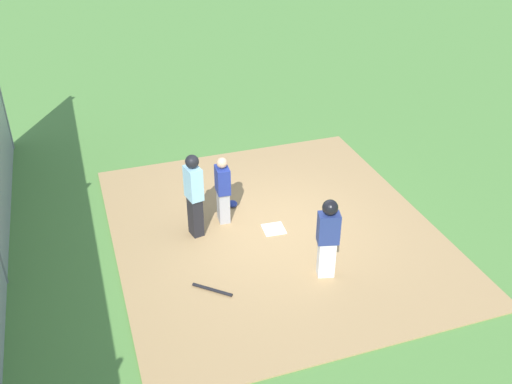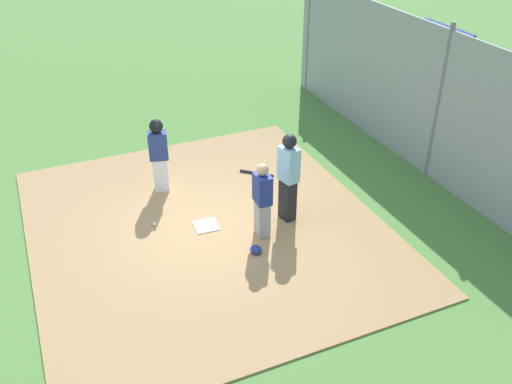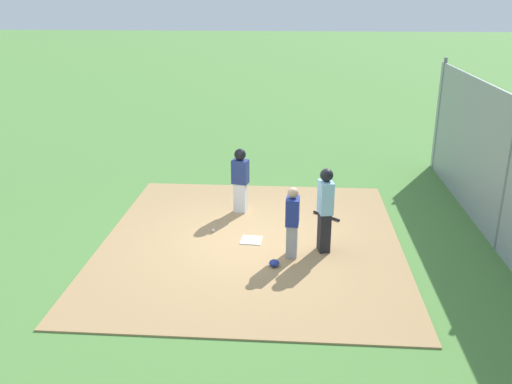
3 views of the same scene
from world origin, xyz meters
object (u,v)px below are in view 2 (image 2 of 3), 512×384
(runner, at_px, (159,151))
(baseball_bat, at_px, (257,173))
(home_plate, at_px, (206,226))
(catcher_mask, at_px, (256,250))
(umpire, at_px, (288,176))
(parked_car_blue, at_px, (426,50))
(baseball, at_px, (154,224))
(catcher, at_px, (262,199))

(runner, height_order, baseball_bat, runner)
(baseball_bat, bearing_deg, home_plate, 82.12)
(baseball_bat, distance_m, catcher_mask, 2.83)
(home_plate, distance_m, runner, 1.93)
(umpire, height_order, parked_car_blue, umpire)
(catcher_mask, bearing_deg, baseball, 43.25)
(catcher, relative_size, umpire, 0.83)
(home_plate, xyz_separation_m, catcher, (-0.65, -0.88, 0.75))
(baseball, height_order, parked_car_blue, parked_car_blue)
(baseball, xyz_separation_m, parked_car_blue, (5.42, -10.54, 0.55))
(parked_car_blue, bearing_deg, baseball, 116.86)
(runner, relative_size, baseball, 21.62)
(catcher, height_order, runner, runner)
(catcher_mask, relative_size, baseball, 3.24)
(catcher, bearing_deg, parked_car_blue, -140.31)
(umpire, xyz_separation_m, catcher_mask, (-0.77, 0.99, -0.89))
(runner, distance_m, catcher_mask, 3.06)
(umpire, bearing_deg, home_plate, -25.03)
(catcher_mask, bearing_deg, parked_car_blue, -52.60)
(umpire, bearing_deg, baseball, -29.22)
(home_plate, relative_size, runner, 0.28)
(home_plate, distance_m, umpire, 1.84)
(home_plate, height_order, parked_car_blue, parked_car_blue)
(runner, relative_size, baseball_bat, 2.07)
(umpire, xyz_separation_m, baseball, (0.77, 2.44, -0.91))
(runner, height_order, parked_car_blue, runner)
(home_plate, bearing_deg, baseball, 65.78)
(home_plate, distance_m, catcher_mask, 1.26)
(runner, height_order, catcher_mask, runner)
(catcher_mask, height_order, parked_car_blue, parked_car_blue)
(catcher, height_order, baseball_bat, catcher)
(umpire, bearing_deg, catcher, 12.03)
(baseball_bat, height_order, baseball, baseball)
(umpire, height_order, runner, umpire)
(catcher_mask, bearing_deg, home_plate, 25.73)
(baseball_bat, bearing_deg, catcher, 110.39)
(baseball_bat, relative_size, parked_car_blue, 0.18)
(runner, relative_size, parked_car_blue, 0.38)
(catcher, distance_m, catcher_mask, 0.91)
(home_plate, xyz_separation_m, runner, (1.66, 0.40, 0.90))
(umpire, xyz_separation_m, baseball_bat, (1.82, -0.15, -0.92))
(catcher, bearing_deg, umpire, -153.03)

